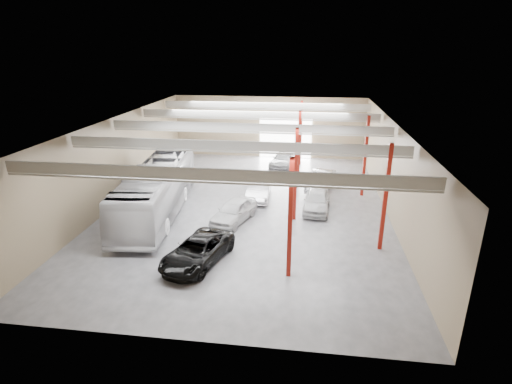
% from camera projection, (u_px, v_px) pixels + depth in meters
% --- Properties ---
extents(depot_shell, '(22.12, 32.12, 7.06)m').
position_uv_depth(depot_shell, '(251.00, 146.00, 31.42)').
color(depot_shell, '#4F4F55').
rests_on(depot_shell, ground).
extents(coach_bus, '(4.75, 14.44, 3.95)m').
position_uv_depth(coach_bus, '(157.00, 190.00, 30.70)').
color(coach_bus, silver).
rests_on(coach_bus, ground).
extents(black_sedan, '(4.05, 6.18, 1.58)m').
position_uv_depth(black_sedan, '(198.00, 251.00, 24.00)').
color(black_sedan, black).
rests_on(black_sedan, ground).
extents(car_row_a, '(3.35, 5.25, 1.66)m').
position_uv_depth(car_row_a, '(234.00, 211.00, 29.70)').
color(car_row_a, silver).
rests_on(car_row_a, ground).
extents(car_row_b, '(1.93, 5.26, 1.72)m').
position_uv_depth(car_row_b, '(259.00, 188.00, 34.38)').
color(car_row_b, silver).
rests_on(car_row_b, ground).
extents(car_row_c, '(3.36, 6.05, 1.66)m').
position_uv_depth(car_row_c, '(284.00, 159.00, 43.32)').
color(car_row_c, slate).
rests_on(car_row_c, ground).
extents(car_right_near, '(3.00, 5.34, 1.67)m').
position_uv_depth(car_right_near, '(321.00, 180.00, 36.53)').
color(car_right_near, '#B5B6BA').
rests_on(car_right_near, ground).
extents(car_right_far, '(2.34, 5.06, 1.68)m').
position_uv_depth(car_right_far, '(317.00, 200.00, 31.74)').
color(car_right_far, silver).
rests_on(car_right_far, ground).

